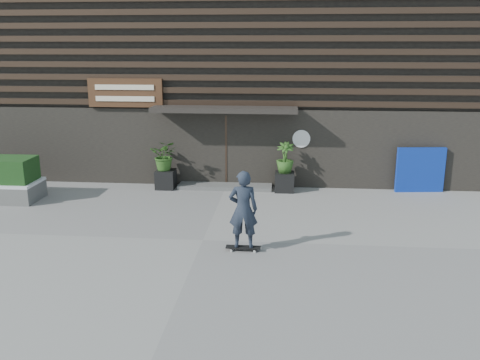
# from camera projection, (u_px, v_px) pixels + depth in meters

# --- Properties ---
(ground) EXTENTS (80.00, 80.00, 0.00)m
(ground) POSITION_uv_depth(u_px,v_px,m) (203.00, 240.00, 12.09)
(ground) COLOR gray
(ground) RESTS_ON ground
(entrance_step) EXTENTS (3.00, 0.80, 0.12)m
(entrance_step) POSITION_uv_depth(u_px,v_px,m) (225.00, 186.00, 16.51)
(entrance_step) COLOR #52514F
(entrance_step) RESTS_ON ground
(planter_pot_left) EXTENTS (0.60, 0.60, 0.60)m
(planter_pot_left) POSITION_uv_depth(u_px,v_px,m) (166.00, 179.00, 16.42)
(planter_pot_left) COLOR black
(planter_pot_left) RESTS_ON ground
(bamboo_left) EXTENTS (0.86, 0.75, 0.96)m
(bamboo_left) POSITION_uv_depth(u_px,v_px,m) (165.00, 155.00, 16.22)
(bamboo_left) COLOR #2D591E
(bamboo_left) RESTS_ON planter_pot_left
(planter_pot_right) EXTENTS (0.60, 0.60, 0.60)m
(planter_pot_right) POSITION_uv_depth(u_px,v_px,m) (284.00, 182.00, 16.09)
(planter_pot_right) COLOR black
(planter_pot_right) RESTS_ON ground
(bamboo_right) EXTENTS (0.54, 0.54, 0.96)m
(bamboo_right) POSITION_uv_depth(u_px,v_px,m) (285.00, 158.00, 15.90)
(bamboo_right) COLOR #2D591E
(bamboo_right) RESTS_ON planter_pot_right
(blue_tarp) EXTENTS (1.51, 0.29, 1.41)m
(blue_tarp) POSITION_uv_depth(u_px,v_px,m) (420.00, 170.00, 15.92)
(blue_tarp) COLOR #0B2897
(blue_tarp) RESTS_ON ground
(building) EXTENTS (18.00, 11.00, 8.00)m
(building) POSITION_uv_depth(u_px,v_px,m) (240.00, 57.00, 20.67)
(building) COLOR black
(building) RESTS_ON ground
(skateboarder) EXTENTS (0.78, 0.46, 1.85)m
(skateboarder) POSITION_uv_depth(u_px,v_px,m) (243.00, 210.00, 11.23)
(skateboarder) COLOR black
(skateboarder) RESTS_ON ground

